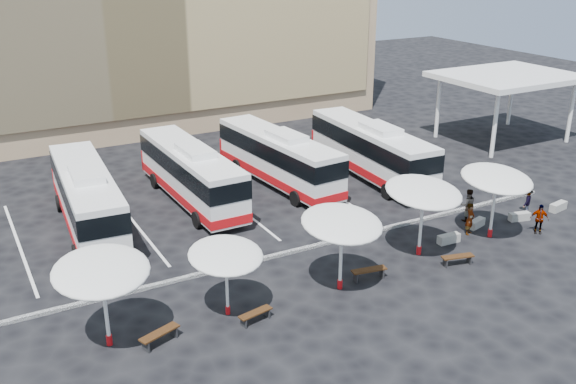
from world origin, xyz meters
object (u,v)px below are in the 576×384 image
bus_2 (278,156)px  sunshade_2 (342,224)px  bus_0 (87,197)px  sunshade_0 (101,271)px  conc_bench_3 (558,207)px  sunshade_4 (497,179)px  wood_bench_3 (458,258)px  bus_1 (191,172)px  sunshade_3 (424,192)px  sunshade_1 (226,256)px  wood_bench_1 (255,314)px  passenger_2 (539,219)px  bus_3 (371,149)px  passenger_1 (468,205)px  wood_bench_0 (160,335)px  conc_bench_1 (477,223)px  passenger_3 (527,201)px  wood_bench_2 (369,271)px  conc_bench_0 (449,239)px  conc_bench_2 (519,217)px  passenger_0 (470,219)px

bus_2 → sunshade_2: size_ratio=2.81×
bus_0 → sunshade_2: 14.60m
sunshade_0 → conc_bench_3: (26.17, 0.85, -2.95)m
sunshade_4 → wood_bench_3: (-3.75, -1.59, -2.86)m
bus_1 → sunshade_3: bearing=-59.7°
bus_0 → sunshade_4: (18.23, -11.18, 1.37)m
sunshade_0 → sunshade_1: 4.91m
wood_bench_1 → passenger_2: (17.01, 0.51, 0.47)m
bus_3 → passenger_1: 8.68m
sunshade_0 → wood_bench_1: size_ratio=2.45×
sunshade_3 → wood_bench_0: (-13.71, -1.19, -2.91)m
sunshade_0 → conc_bench_1: 20.59m
bus_3 → passenger_3: (4.19, -9.39, -1.15)m
conc_bench_3 → conc_bench_1: bearing=175.0°
bus_0 → passenger_3: size_ratio=7.61×
bus_3 → bus_0: bearing=-178.3°
bus_1 → sunshade_2: (2.03, -13.06, 1.31)m
sunshade_4 → wood_bench_1: size_ratio=2.50×
bus_3 → wood_bench_2: (-8.23, -11.43, -1.52)m
bus_1 → passenger_1: bus_1 is taller
bus_0 → sunshade_3: sunshade_3 is taller
bus_3 → wood_bench_1: size_ratio=7.72×
wood_bench_0 → wood_bench_1: (3.90, -0.40, -0.04)m
conc_bench_0 → conc_bench_2: bearing=3.2°
sunshade_2 → sunshade_3: bearing=10.2°
wood_bench_3 → bus_3: bearing=73.3°
conc_bench_1 → sunshade_3: bearing=-167.9°
sunshade_2 → passenger_0: bearing=9.7°
wood_bench_2 → passenger_1: passenger_1 is taller
bus_1 → wood_bench_0: size_ratio=6.63×
conc_bench_1 → passenger_1: 1.16m
wood_bench_3 → passenger_2: bearing=6.4°
sunshade_3 → wood_bench_1: size_ratio=2.82×
sunshade_3 → conc_bench_1: 5.87m
wood_bench_3 → bus_1: bearing=120.6°
wood_bench_1 → passenger_3: size_ratio=1.01×
sunshade_0 → passenger_2: (22.64, -0.76, -2.37)m
wood_bench_0 → conc_bench_1: 18.73m
bus_1 → sunshade_1: (-3.22, -12.59, 0.86)m
bus_2 → wood_bench_3: bearing=-85.5°
sunshade_4 → wood_bench_0: sunshade_4 is taller
conc_bench_2 → conc_bench_3: 3.08m
bus_3 → conc_bench_3: bearing=-55.3°
wood_bench_1 → conc_bench_3: bearing=5.9°
wood_bench_0 → conc_bench_1: wood_bench_0 is taller
wood_bench_2 → wood_bench_3: wood_bench_2 is taller
bus_1 → conc_bench_0: 15.27m
bus_3 → conc_bench_1: bus_3 is taller
bus_1 → sunshade_3: sunshade_3 is taller
wood_bench_1 → wood_bench_3: bearing=-1.1°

